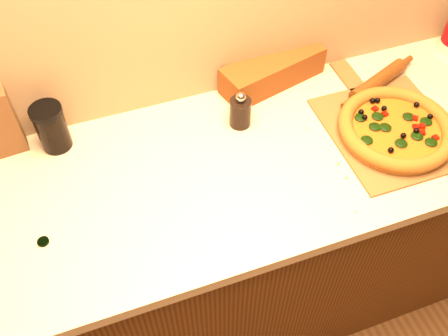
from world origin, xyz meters
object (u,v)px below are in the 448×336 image
(pizza, at_px, (396,129))
(rolling_pin, at_px, (378,81))
(pizza_peel, at_px, (387,127))
(pepper_grinder, at_px, (240,111))
(dark_jar, at_px, (51,127))

(pizza, height_order, rolling_pin, pizza)
(pizza_peel, xyz_separation_m, pizza, (-0.00, -0.04, 0.03))
(pizza, xyz_separation_m, pepper_grinder, (-0.43, 0.21, 0.02))
(pizza, relative_size, pepper_grinder, 2.78)
(pizza_peel, distance_m, rolling_pin, 0.19)
(pizza, bearing_deg, dark_jar, 162.35)
(pizza_peel, xyz_separation_m, rolling_pin, (0.07, 0.18, 0.02))
(pizza_peel, relative_size, pepper_grinder, 4.45)
(pepper_grinder, xyz_separation_m, dark_jar, (-0.56, 0.10, 0.02))
(pizza_peel, distance_m, pizza, 0.05)
(pizza_peel, xyz_separation_m, dark_jar, (-0.99, 0.28, 0.07))
(pizza, height_order, dark_jar, dark_jar)
(pizza, height_order, pepper_grinder, pepper_grinder)
(pizza_peel, height_order, pizza, pizza)
(rolling_pin, height_order, dark_jar, dark_jar)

